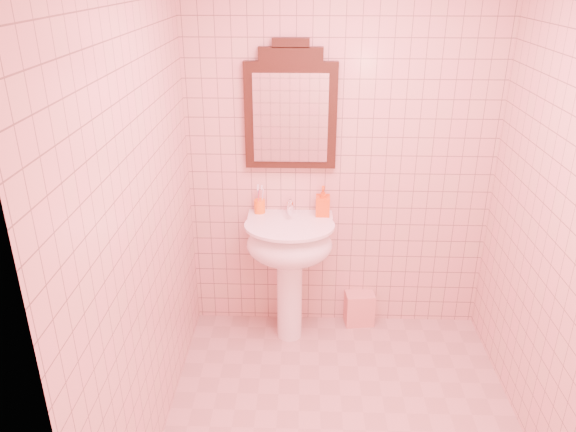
{
  "coord_description": "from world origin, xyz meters",
  "views": [
    {
      "loc": [
        -0.23,
        -2.39,
        2.36
      ],
      "look_at": [
        -0.33,
        0.55,
        1.06
      ],
      "focal_mm": 35.0,
      "sensor_mm": 36.0,
      "label": 1
    }
  ],
  "objects_px": {
    "mirror": "(291,110)",
    "towel": "(359,308)",
    "pedestal_sink": "(290,252)",
    "toothbrush_cup": "(260,206)",
    "soap_dispenser": "(323,201)"
  },
  "relations": [
    {
      "from": "mirror",
      "to": "toothbrush_cup",
      "type": "distance_m",
      "value": 0.67
    },
    {
      "from": "mirror",
      "to": "soap_dispenser",
      "type": "bearing_deg",
      "value": -15.31
    },
    {
      "from": "soap_dispenser",
      "to": "towel",
      "type": "distance_m",
      "value": 0.89
    },
    {
      "from": "mirror",
      "to": "towel",
      "type": "distance_m",
      "value": 1.51
    },
    {
      "from": "mirror",
      "to": "towel",
      "type": "height_order",
      "value": "mirror"
    },
    {
      "from": "soap_dispenser",
      "to": "towel",
      "type": "bearing_deg",
      "value": 6.59
    },
    {
      "from": "mirror",
      "to": "pedestal_sink",
      "type": "bearing_deg",
      "value": -90.0
    },
    {
      "from": "pedestal_sink",
      "to": "mirror",
      "type": "bearing_deg",
      "value": 90.0
    },
    {
      "from": "toothbrush_cup",
      "to": "soap_dispenser",
      "type": "distance_m",
      "value": 0.42
    },
    {
      "from": "soap_dispenser",
      "to": "towel",
      "type": "xyz_separation_m",
      "value": [
        0.28,
        0.03,
        -0.84
      ]
    },
    {
      "from": "pedestal_sink",
      "to": "mirror",
      "type": "distance_m",
      "value": 0.91
    },
    {
      "from": "toothbrush_cup",
      "to": "mirror",
      "type": "bearing_deg",
      "value": 8.48
    },
    {
      "from": "toothbrush_cup",
      "to": "towel",
      "type": "xyz_separation_m",
      "value": [
        0.7,
        -0.0,
        -0.79
      ]
    },
    {
      "from": "pedestal_sink",
      "to": "toothbrush_cup",
      "type": "height_order",
      "value": "toothbrush_cup"
    },
    {
      "from": "pedestal_sink",
      "to": "toothbrush_cup",
      "type": "bearing_deg",
      "value": 140.13
    }
  ]
}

